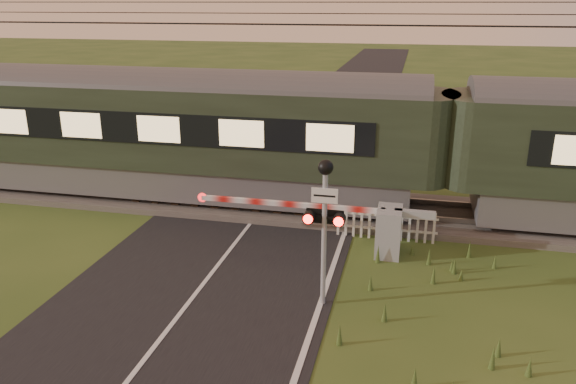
% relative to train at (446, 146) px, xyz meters
% --- Properties ---
extents(ground, '(160.00, 160.00, 0.00)m').
position_rel_train_xyz_m(ground, '(-5.36, -6.50, -2.22)').
color(ground, '#2F491C').
rests_on(ground, ground).
extents(road, '(6.00, 140.00, 0.03)m').
position_rel_train_xyz_m(road, '(-5.35, -6.73, -2.21)').
color(road, black).
rests_on(road, ground).
extents(track_bed, '(140.00, 3.40, 0.39)m').
position_rel_train_xyz_m(track_bed, '(-5.36, 0.00, -2.15)').
color(track_bed, '#47423D').
rests_on(track_bed, ground).
extents(overhead_wires, '(120.00, 0.62, 0.62)m').
position_rel_train_xyz_m(overhead_wires, '(-5.36, 0.00, 3.51)').
color(overhead_wires, black).
rests_on(overhead_wires, ground).
extents(train, '(41.54, 2.86, 3.87)m').
position_rel_train_xyz_m(train, '(0.00, 0.00, 0.00)').
color(train, slate).
rests_on(train, ground).
extents(boom_gate, '(6.21, 0.95, 1.26)m').
position_rel_train_xyz_m(boom_gate, '(-1.59, -2.80, -1.54)').
color(boom_gate, gray).
rests_on(boom_gate, ground).
extents(crossing_signal, '(0.81, 0.34, 3.19)m').
position_rel_train_xyz_m(crossing_signal, '(-2.57, -5.66, -0.03)').
color(crossing_signal, gray).
rests_on(crossing_signal, ground).
extents(picket_fence, '(2.76, 0.07, 0.87)m').
position_rel_train_xyz_m(picket_fence, '(-1.50, -1.89, -1.78)').
color(picket_fence, silver).
rests_on(picket_fence, ground).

